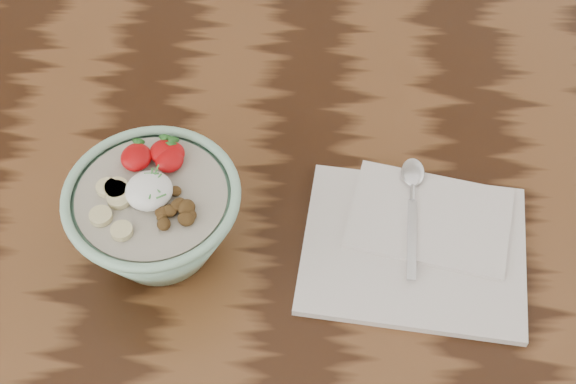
{
  "coord_description": "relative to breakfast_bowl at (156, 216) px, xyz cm",
  "views": [
    {
      "loc": [
        0.67,
        -49.64,
        152.05
      ],
      "look_at": [
        -1.69,
        -1.44,
        86.06
      ],
      "focal_mm": 50.0,
      "sensor_mm": 36.0,
      "label": 1
    }
  ],
  "objects": [
    {
      "name": "table",
      "position": [
        15.84,
        1.81,
        -15.64
      ],
      "size": [
        160.0,
        90.0,
        75.0
      ],
      "color": "black",
      "rests_on": "ground"
    },
    {
      "name": "breakfast_bowl",
      "position": [
        0.0,
        0.0,
        0.0
      ],
      "size": [
        18.65,
        18.65,
        12.35
      ],
      "rotation": [
        0.0,
        0.0,
        0.0
      ],
      "color": "#92C5A7",
      "rests_on": "table"
    },
    {
      "name": "napkin",
      "position": [
        28.7,
        1.62,
        -5.71
      ],
      "size": [
        26.67,
        22.94,
        1.52
      ],
      "rotation": [
        0.0,
        0.0,
        -0.1
      ],
      "color": "silver",
      "rests_on": "table"
    },
    {
      "name": "spoon",
      "position": [
        28.32,
        8.32,
        -4.46
      ],
      "size": [
        3.03,
        16.77,
        0.87
      ],
      "rotation": [
        0.0,
        0.0,
        -0.05
      ],
      "color": "silver",
      "rests_on": "napkin"
    }
  ]
}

